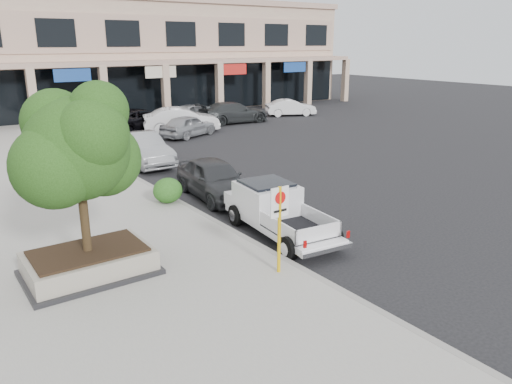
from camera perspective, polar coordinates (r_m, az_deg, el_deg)
ground at (r=15.08m, az=7.15°, el=-6.26°), size 120.00×120.00×0.00m
sidewalk at (r=17.62m, az=-20.26°, el=-3.49°), size 8.00×52.00×0.15m
curb at (r=18.91m, az=-8.71°, el=-1.26°), size 0.20×52.00×0.15m
strip_mall at (r=47.44m, az=-14.13°, el=14.96°), size 40.55×12.43×9.50m
planter at (r=13.52m, az=-18.53°, el=-7.66°), size 3.20×2.20×0.68m
planter_tree at (r=12.82m, az=-19.37°, el=4.78°), size 2.90×2.55×4.00m
no_parking_sign at (r=12.55m, az=2.70°, el=-2.98°), size 0.55×0.09×2.30m
hedge at (r=18.66m, az=-10.06°, el=0.18°), size 1.10×0.99×0.93m
pickup_truck at (r=15.56m, az=2.89°, el=-2.33°), size 2.33×5.11×1.56m
curb_car_a at (r=19.50m, az=-4.76°, el=1.55°), size 2.23×4.63×1.52m
curb_car_b at (r=25.33m, az=-12.90°, el=4.80°), size 1.76×4.83×1.58m
curb_car_c at (r=31.53m, az=-18.74°, el=6.69°), size 2.94×5.87×1.64m
curb_car_d at (r=34.99m, az=-20.13°, el=7.25°), size 2.45×4.96×1.35m
lot_car_a at (r=32.48m, az=-7.75°, el=7.50°), size 4.49×3.18×1.42m
lot_car_b at (r=34.30m, az=-8.53°, el=8.16°), size 5.33×3.27×1.66m
lot_car_c at (r=37.86m, az=-2.60°, el=9.07°), size 5.55×2.50×1.58m
lot_car_d at (r=35.54m, az=-13.16°, el=8.08°), size 5.92×4.18×1.50m
lot_car_e at (r=38.67m, az=-7.29°, el=8.99°), size 4.46×3.16×1.41m
lot_car_f at (r=41.78m, az=3.97°, el=9.61°), size 4.31×2.95×1.34m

